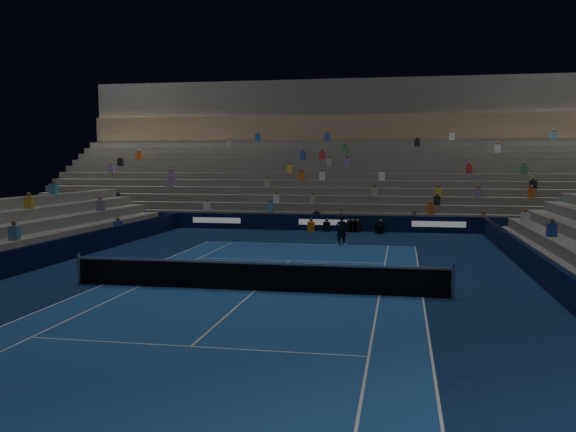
# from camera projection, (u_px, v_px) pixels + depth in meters

# --- Properties ---
(ground) EXTENTS (90.00, 90.00, 0.00)m
(ground) POSITION_uv_depth(u_px,v_px,m) (255.00, 291.00, 20.61)
(ground) COLOR #0C234D
(ground) RESTS_ON ground
(court_surface) EXTENTS (10.97, 23.77, 0.01)m
(court_surface) POSITION_uv_depth(u_px,v_px,m) (255.00, 291.00, 20.61)
(court_surface) COLOR #1B4D97
(court_surface) RESTS_ON ground
(sponsor_barrier_far) EXTENTS (44.00, 0.25, 1.00)m
(sponsor_barrier_far) POSITION_uv_depth(u_px,v_px,m) (324.00, 223.00, 38.68)
(sponsor_barrier_far) COLOR black
(sponsor_barrier_far) RESTS_ON ground
(sponsor_barrier_east) EXTENTS (0.25, 37.00, 1.00)m
(sponsor_barrier_east) POSITION_uv_depth(u_px,v_px,m) (564.00, 287.00, 18.80)
(sponsor_barrier_east) COLOR #080F32
(sponsor_barrier_east) RESTS_ON ground
(grandstand_main) EXTENTS (44.00, 15.20, 11.20)m
(grandstand_main) POSITION_uv_depth(u_px,v_px,m) (340.00, 174.00, 47.64)
(grandstand_main) COLOR #5F5F5A
(grandstand_main) RESTS_ON ground
(tennis_net) EXTENTS (12.90, 0.10, 1.10)m
(tennis_net) POSITION_uv_depth(u_px,v_px,m) (255.00, 276.00, 20.56)
(tennis_net) COLOR #B2B2B7
(tennis_net) RESTS_ON ground
(tennis_player) EXTENTS (0.66, 0.55, 1.57)m
(tennis_player) POSITION_uv_depth(u_px,v_px,m) (341.00, 230.00, 31.85)
(tennis_player) COLOR black
(tennis_player) RESTS_ON ground
(broadcast_camera) EXTENTS (0.54, 0.91, 0.54)m
(broadcast_camera) POSITION_uv_depth(u_px,v_px,m) (379.00, 229.00, 37.06)
(broadcast_camera) COLOR black
(broadcast_camera) RESTS_ON ground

